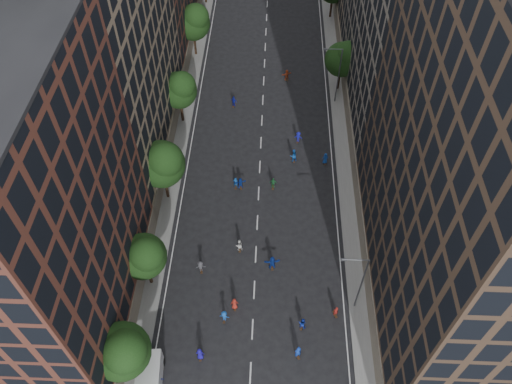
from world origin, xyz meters
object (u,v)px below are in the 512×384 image
skater_0 (200,354)px  skater_1 (298,352)px  streetlamp_far (337,73)px  skater_2 (302,323)px  streetlamp_near (360,281)px  cargo_van (149,379)px

skater_0 → skater_1: size_ratio=0.90×
streetlamp_far → skater_2: streetlamp_far is taller
streetlamp_far → skater_1: streetlamp_far is taller
streetlamp_near → skater_0: (-15.32, -6.13, -4.31)m
skater_0 → streetlamp_far: bearing=-110.9°
streetlamp_far → skater_0: 42.24m
streetlamp_far → skater_0: (-15.32, -39.13, -4.31)m
streetlamp_near → skater_0: bearing=-158.2°
skater_0 → skater_1: skater_1 is taller
streetlamp_far → skater_0: bearing=-111.4°
skater_2 → skater_1: bearing=99.0°
streetlamp_far → skater_2: (-5.35, -35.54, -4.36)m
streetlamp_far → skater_1: (-5.84, -38.60, -4.21)m
skater_0 → skater_1: bearing=-176.3°
cargo_van → skater_2: 15.68m
skater_2 → streetlamp_near: bearing=-136.5°
streetlamp_near → cargo_van: 21.92m
streetlamp_far → cargo_van: 46.43m
streetlamp_far → cargo_van: size_ratio=1.77×
streetlamp_far → cargo_van: bearing=-115.2°
cargo_van → skater_0: cargo_van is taller
streetlamp_near → skater_1: streetlamp_near is taller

